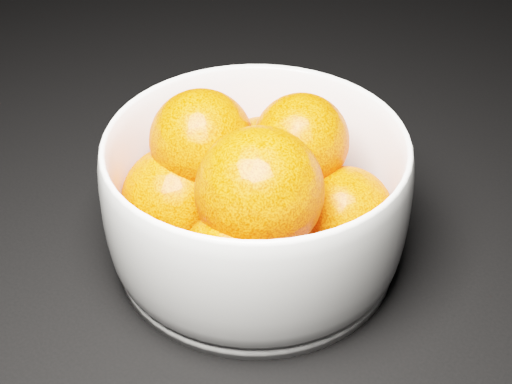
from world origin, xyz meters
The scene contains 2 objects.
bowl centered at (-0.25, -0.25, 0.05)m, with size 0.20×0.20×0.10m.
orange_pile centered at (-0.25, -0.26, 0.06)m, with size 0.17×0.17×0.11m.
Camera 1 is at (-0.04, -0.56, 0.35)m, focal length 50.00 mm.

